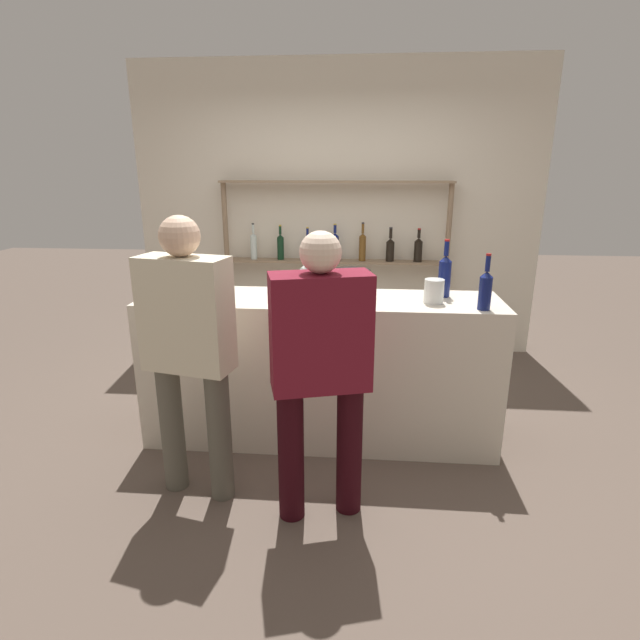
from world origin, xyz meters
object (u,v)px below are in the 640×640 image
at_px(counter_bottle_1, 485,289).
at_px(customer_left, 188,342).
at_px(counter_bottle_0, 307,278).
at_px(ice_bucket, 352,285).
at_px(cork_jar, 434,291).
at_px(wine_glass, 301,274).
at_px(counter_bottle_2, 445,275).
at_px(counter_bottle_3, 188,278).
at_px(customer_center, 320,362).

xyz_separation_m(counter_bottle_1, customer_left, (-1.66, -0.51, -0.21)).
xyz_separation_m(counter_bottle_0, customer_left, (-0.56, -0.76, -0.20)).
relative_size(ice_bucket, cork_jar, 1.52).
relative_size(counter_bottle_0, cork_jar, 2.16).
relative_size(counter_bottle_1, customer_left, 0.21).
relative_size(counter_bottle_1, wine_glass, 2.08).
bearing_deg(counter_bottle_2, wine_glass, 175.63).
bearing_deg(wine_glass, ice_bucket, -32.97).
xyz_separation_m(counter_bottle_3, customer_center, (0.93, -0.77, -0.25)).
relative_size(cork_jar, customer_center, 0.10).
bearing_deg(counter_bottle_0, customer_center, -79.42).
height_order(counter_bottle_3, wine_glass, counter_bottle_3).
bearing_deg(counter_bottle_0, cork_jar, -8.59).
bearing_deg(counter_bottle_3, counter_bottle_1, -4.10).
bearing_deg(customer_left, customer_center, -87.86).
distance_m(ice_bucket, cork_jar, 0.52).
distance_m(customer_left, customer_center, 0.74).
bearing_deg(wine_glass, customer_left, -119.74).
bearing_deg(counter_bottle_1, counter_bottle_0, 166.94).
height_order(counter_bottle_0, ice_bucket, counter_bottle_0).
bearing_deg(ice_bucket, counter_bottle_1, -10.30).
bearing_deg(cork_jar, counter_bottle_3, 179.92).
bearing_deg(counter_bottle_0, customer_left, -126.23).
height_order(counter_bottle_3, customer_left, customer_left).
height_order(wine_glass, customer_center, customer_center).
xyz_separation_m(ice_bucket, customer_left, (-0.86, -0.65, -0.18)).
relative_size(counter_bottle_2, counter_bottle_3, 1.10).
bearing_deg(counter_bottle_1, counter_bottle_3, 175.90).
height_order(cork_jar, customer_left, customer_left).
bearing_deg(ice_bucket, counter_bottle_3, -179.40).
distance_m(counter_bottle_0, cork_jar, 0.83).
bearing_deg(wine_glass, counter_bottle_0, -65.97).
bearing_deg(wine_glass, cork_jar, -15.67).
xyz_separation_m(counter_bottle_1, customer_center, (-0.93, -0.64, -0.25)).
xyz_separation_m(counter_bottle_2, ice_bucket, (-0.60, -0.16, -0.04)).
bearing_deg(customer_left, counter_bottle_2, -48.83).
relative_size(wine_glass, customer_center, 0.11).
xyz_separation_m(counter_bottle_1, counter_bottle_2, (-0.19, 0.30, 0.02)).
xyz_separation_m(counter_bottle_0, ice_bucket, (0.30, -0.11, -0.02)).
bearing_deg(customer_center, counter_bottle_2, -53.43).
bearing_deg(counter_bottle_2, counter_bottle_1, -57.26).
bearing_deg(cork_jar, customer_left, -155.10).
bearing_deg(counter_bottle_0, counter_bottle_3, -171.02).
height_order(counter_bottle_1, cork_jar, counter_bottle_1).
xyz_separation_m(counter_bottle_1, wine_glass, (-1.15, 0.38, -0.01)).
distance_m(counter_bottle_1, customer_center, 1.15).
distance_m(counter_bottle_1, customer_left, 1.74).
height_order(counter_bottle_1, counter_bottle_3, counter_bottle_3).
xyz_separation_m(counter_bottle_1, ice_bucket, (-0.80, 0.14, -0.03)).
distance_m(ice_bucket, customer_center, 0.82).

